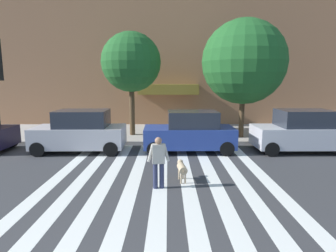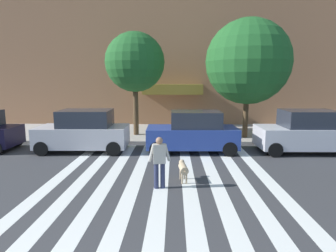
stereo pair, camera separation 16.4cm
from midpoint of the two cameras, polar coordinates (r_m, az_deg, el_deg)
The scene contains 11 objects.
ground_plane at distance 8.96m, azimuth -9.30°, elevation -12.90°, with size 160.00×160.00×0.00m, color #353538.
sidewalk_far at distance 17.98m, azimuth -3.81°, elevation -1.33°, with size 80.00×6.00×0.15m, color #A79F97.
crosswalk_stripes at distance 8.82m, azimuth -0.99°, elevation -13.11°, with size 7.65×12.32×0.01m.
parked_car_behind_first at distance 13.97m, azimuth -16.37°, elevation -1.07°, with size 4.25×2.09×1.98m.
parked_car_third_in_line at distance 13.35m, azimuth 5.40°, elevation -1.30°, with size 4.25×2.01×1.94m.
parked_car_fourth_in_line at distance 14.70m, azimuth 26.33°, elevation -1.14°, with size 4.28×2.05×2.00m.
street_tree_nearest at distance 16.73m, azimuth -6.43°, elevation 12.69°, with size 3.44×3.44×5.98m.
street_tree_middle at distance 16.42m, azimuth 16.19°, elevation 12.38°, with size 4.66×4.66×6.55m.
pedestrian_dog_walker at distance 8.78m, azimuth -1.22°, elevation -6.84°, with size 0.71×0.28×1.64m.
dog_on_leash at distance 9.56m, azimuth 3.59°, elevation -8.53°, with size 0.33×1.03×0.65m.
pedestrian_bystander at distance 17.65m, azimuth 24.26°, elevation 0.97°, with size 0.69×0.36×1.64m.
Camera 2 is at (1.68, -1.69, 3.35)m, focal length 30.06 mm.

